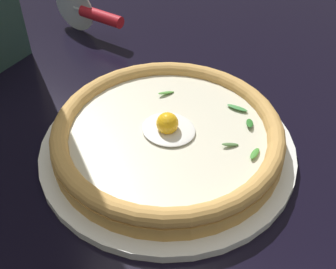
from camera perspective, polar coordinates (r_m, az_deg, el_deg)
The scene contains 4 objects.
ground_plane at distance 0.60m, azimuth -1.14°, elevation -4.33°, with size 2.40×2.40×0.03m, color black.
pizza_plate at distance 0.60m, azimuth 0.00°, elevation -1.84°, with size 0.35×0.35×0.01m, color white.
pizza at distance 0.58m, azimuth 0.01°, elevation -0.01°, with size 0.31×0.31×0.05m.
pizza_cutter at distance 0.85m, azimuth -10.05°, elevation 15.40°, with size 0.16×0.03×0.09m.
Camera 1 is at (0.25, -0.33, 0.42)m, focal length 46.45 mm.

